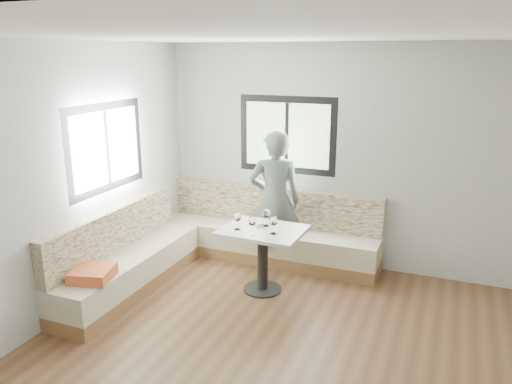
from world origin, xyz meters
TOP-DOWN VIEW (x-y plane):
  - room at (-0.08, 0.08)m, footprint 5.01×5.01m
  - banquette at (-1.59, 1.62)m, footprint 2.90×2.80m
  - table at (-0.80, 1.39)m, footprint 0.94×0.74m
  - person at (-0.90, 2.06)m, footprint 0.76×0.64m
  - olive_ramekin at (-0.87, 1.47)m, footprint 0.11×0.11m
  - wine_glass_a at (-1.06, 1.26)m, footprint 0.09×0.09m
  - wine_glass_b at (-0.85, 1.19)m, footprint 0.09×0.09m
  - wine_glass_c at (-0.63, 1.28)m, footprint 0.09×0.09m
  - wine_glass_d at (-0.80, 1.50)m, footprint 0.09×0.09m

SIDE VIEW (x-z plane):
  - banquette at x=-1.59m, z-range -0.14..0.81m
  - table at x=-0.80m, z-range 0.19..0.94m
  - olive_ramekin at x=-0.87m, z-range 0.75..0.80m
  - person at x=-0.90m, z-range 0.00..1.78m
  - wine_glass_a at x=-1.06m, z-range 0.79..1.00m
  - wine_glass_b at x=-0.85m, z-range 0.79..1.00m
  - wine_glass_c at x=-0.63m, z-range 0.79..1.00m
  - wine_glass_d at x=-0.80m, z-range 0.79..1.00m
  - room at x=-0.08m, z-range 0.01..2.82m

